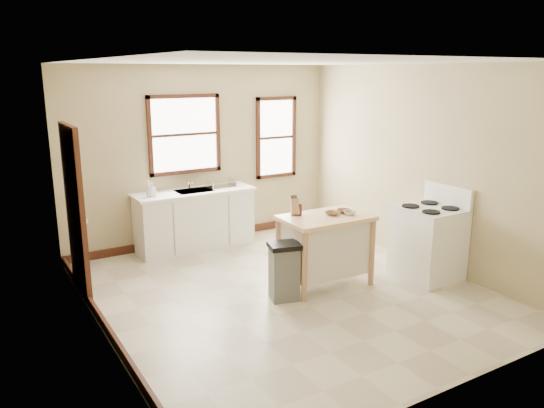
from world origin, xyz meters
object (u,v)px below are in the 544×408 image
at_px(dish_rack, 221,184).
at_px(bowl_b, 344,211).
at_px(soap_bottle_b, 152,190).
at_px(bowl_c, 350,213).
at_px(soap_bottle_a, 149,188).
at_px(pepper_grinder, 300,210).
at_px(bowl_a, 332,213).
at_px(trash_bin, 284,271).
at_px(kitchen_island, 325,251).
at_px(knife_block, 295,207).
at_px(gas_stove, 428,233).

xyz_separation_m(dish_rack, bowl_b, (0.67, -2.24, -0.03)).
height_order(soap_bottle_b, dish_rack, soap_bottle_b).
bearing_deg(bowl_c, soap_bottle_a, 128.86).
xyz_separation_m(soap_bottle_a, pepper_grinder, (1.30, -2.02, -0.04)).
xyz_separation_m(pepper_grinder, bowl_a, (0.36, -0.20, -0.05)).
xyz_separation_m(bowl_a, trash_bin, (-0.79, -0.11, -0.59)).
bearing_deg(bowl_b, dish_rack, 106.76).
height_order(kitchen_island, bowl_c, bowl_c).
height_order(soap_bottle_a, bowl_a, soap_bottle_a).
relative_size(soap_bottle_a, knife_block, 1.19).
relative_size(kitchen_island, bowl_c, 7.15).
distance_m(pepper_grinder, gas_stove, 1.78).
bearing_deg(knife_block, gas_stove, -2.71).
height_order(knife_block, bowl_c, knife_block).
distance_m(trash_bin, gas_stove, 2.08).
bearing_deg(soap_bottle_b, trash_bin, -77.21).
xyz_separation_m(soap_bottle_b, bowl_a, (1.61, -2.20, -0.07)).
xyz_separation_m(pepper_grinder, trash_bin, (-0.43, -0.31, -0.64)).
relative_size(pepper_grinder, bowl_a, 0.84).
distance_m(soap_bottle_b, knife_block, 2.29).
relative_size(kitchen_island, pepper_grinder, 7.53).
relative_size(dish_rack, bowl_b, 2.35).
distance_m(pepper_grinder, bowl_b, 0.58).
bearing_deg(soap_bottle_b, bowl_c, -58.48).
distance_m(knife_block, gas_stove, 1.85).
xyz_separation_m(trash_bin, gas_stove, (2.03, -0.37, 0.26)).
relative_size(knife_block, gas_stove, 0.16).
bearing_deg(dish_rack, soap_bottle_a, -178.85).
distance_m(dish_rack, kitchen_island, 2.34).
bearing_deg(knife_block, bowl_a, -10.96).
bearing_deg(dish_rack, bowl_c, -74.63).
distance_m(knife_block, bowl_b, 0.65).
bearing_deg(bowl_b, bowl_a, -175.28).
relative_size(knife_block, pepper_grinder, 1.33).
bearing_deg(soap_bottle_a, gas_stove, -26.33).
xyz_separation_m(dish_rack, bowl_c, (0.69, -2.35, -0.02)).
distance_m(kitchen_island, knife_block, 0.69).
distance_m(dish_rack, bowl_b, 2.34).
xyz_separation_m(soap_bottle_a, dish_rack, (1.18, 0.04, -0.07)).
height_order(dish_rack, gas_stove, gas_stove).
height_order(dish_rack, bowl_a, dish_rack).
bearing_deg(knife_block, dish_rack, 113.25).
bearing_deg(bowl_a, trash_bin, -172.12).
relative_size(dish_rack, knife_block, 2.11).
relative_size(knife_block, bowl_b, 1.11).
height_order(bowl_b, trash_bin, bowl_b).
relative_size(kitchen_island, gas_stove, 0.92).
xyz_separation_m(bowl_a, bowl_b, (0.20, 0.02, 0.00)).
relative_size(soap_bottle_b, bowl_b, 1.08).
height_order(dish_rack, bowl_c, dish_rack).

